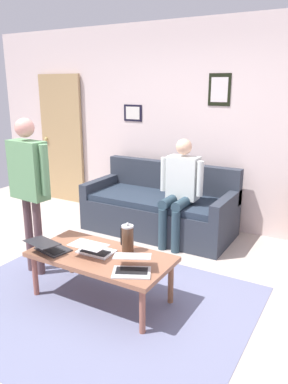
{
  "coord_description": "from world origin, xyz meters",
  "views": [
    {
      "loc": [
        -1.94,
        2.57,
        1.89
      ],
      "look_at": [
        -0.03,
        -0.75,
        0.8
      ],
      "focal_mm": 35.4,
      "sensor_mm": 36.0,
      "label": 1
    }
  ],
  "objects_px": {
    "person_seated": "(180,186)",
    "couch": "(160,209)",
    "coffee_table": "(101,259)",
    "person_standing": "(29,177)",
    "laptop_left": "(94,249)",
    "laptop_center": "(132,267)",
    "french_press": "(128,238)",
    "laptop_right": "(49,247)",
    "interior_door": "(62,140)"
  },
  "relations": [
    {
      "from": "couch",
      "to": "laptop_left",
      "type": "height_order",
      "value": "couch"
    },
    {
      "from": "couch",
      "to": "person_standing",
      "type": "bearing_deg",
      "value": 70.65
    },
    {
      "from": "laptop_center",
      "to": "person_seated",
      "type": "distance_m",
      "value": 1.7
    },
    {
      "from": "laptop_left",
      "to": "person_seated",
      "type": "bearing_deg",
      "value": -94.77
    },
    {
      "from": "interior_door",
      "to": "person_standing",
      "type": "bearing_deg",
      "value": 124.71
    },
    {
      "from": "interior_door",
      "to": "couch",
      "type": "xyz_separation_m",
      "value": [
        -2.06,
        0.46,
        -0.72
      ]
    },
    {
      "from": "interior_door",
      "to": "couch",
      "type": "distance_m",
      "value": 2.23
    },
    {
      "from": "coffee_table",
      "to": "french_press",
      "type": "height_order",
      "value": "french_press"
    },
    {
      "from": "laptop_center",
      "to": "person_standing",
      "type": "distance_m",
      "value": 1.43
    },
    {
      "from": "person_standing",
      "to": "couch",
      "type": "bearing_deg",
      "value": -109.35
    },
    {
      "from": "coffee_table",
      "to": "laptop_center",
      "type": "height_order",
      "value": "laptop_center"
    },
    {
      "from": "couch",
      "to": "person_seated",
      "type": "distance_m",
      "value": 0.61
    },
    {
      "from": "laptop_left",
      "to": "interior_door",
      "type": "bearing_deg",
      "value": -43.89
    },
    {
      "from": "laptop_left",
      "to": "person_standing",
      "type": "bearing_deg",
      "value": -6.5
    },
    {
      "from": "couch",
      "to": "laptop_center",
      "type": "height_order",
      "value": "couch"
    },
    {
      "from": "laptop_center",
      "to": "couch",
      "type": "bearing_deg",
      "value": -68.99
    },
    {
      "from": "laptop_left",
      "to": "person_standing",
      "type": "height_order",
      "value": "person_standing"
    },
    {
      "from": "person_standing",
      "to": "laptop_right",
      "type": "bearing_deg",
      "value": 151.08
    },
    {
      "from": "couch",
      "to": "laptop_center",
      "type": "relative_size",
      "value": 4.81
    },
    {
      "from": "interior_door",
      "to": "person_standing",
      "type": "height_order",
      "value": "interior_door"
    },
    {
      "from": "interior_door",
      "to": "laptop_center",
      "type": "height_order",
      "value": "interior_door"
    },
    {
      "from": "laptop_right",
      "to": "couch",
      "type": "bearing_deg",
      "value": -93.7
    },
    {
      "from": "laptop_left",
      "to": "laptop_right",
      "type": "relative_size",
      "value": 0.9
    },
    {
      "from": "couch",
      "to": "laptop_right",
      "type": "height_order",
      "value": "couch"
    },
    {
      "from": "interior_door",
      "to": "laptop_right",
      "type": "relative_size",
      "value": 5.58
    },
    {
      "from": "person_standing",
      "to": "laptop_left",
      "type": "bearing_deg",
      "value": 173.5
    },
    {
      "from": "person_seated",
      "to": "couch",
      "type": "bearing_deg",
      "value": -30.71
    },
    {
      "from": "interior_door",
      "to": "person_seated",
      "type": "bearing_deg",
      "value": 164.25
    },
    {
      "from": "laptop_center",
      "to": "person_seated",
      "type": "relative_size",
      "value": 0.31
    },
    {
      "from": "person_seated",
      "to": "laptop_left",
      "type": "bearing_deg",
      "value": 85.23
    },
    {
      "from": "laptop_center",
      "to": "person_seated",
      "type": "height_order",
      "value": "person_seated"
    },
    {
      "from": "coffee_table",
      "to": "laptop_center",
      "type": "relative_size",
      "value": 3.18
    },
    {
      "from": "laptop_center",
      "to": "person_standing",
      "type": "bearing_deg",
      "value": -8.97
    },
    {
      "from": "french_press",
      "to": "laptop_right",
      "type": "bearing_deg",
      "value": 30.63
    },
    {
      "from": "interior_door",
      "to": "person_seated",
      "type": "height_order",
      "value": "interior_door"
    },
    {
      "from": "laptop_center",
      "to": "french_press",
      "type": "xyz_separation_m",
      "value": [
        0.24,
        -0.31,
        0.08
      ]
    },
    {
      "from": "person_seated",
      "to": "laptop_center",
      "type": "bearing_deg",
      "value": 101.63
    },
    {
      "from": "coffee_table",
      "to": "person_standing",
      "type": "bearing_deg",
      "value": -4.88
    },
    {
      "from": "french_press",
      "to": "laptop_center",
      "type": "bearing_deg",
      "value": 127.23
    },
    {
      "from": "laptop_right",
      "to": "person_seated",
      "type": "height_order",
      "value": "person_seated"
    },
    {
      "from": "couch",
      "to": "laptop_right",
      "type": "xyz_separation_m",
      "value": [
        0.12,
        1.92,
        0.18
      ]
    },
    {
      "from": "coffee_table",
      "to": "person_seated",
      "type": "relative_size",
      "value": 1.0
    },
    {
      "from": "laptop_right",
      "to": "person_standing",
      "type": "relative_size",
      "value": 0.23
    },
    {
      "from": "laptop_center",
      "to": "laptop_right",
      "type": "relative_size",
      "value": 1.09
    },
    {
      "from": "couch",
      "to": "laptop_center",
      "type": "distance_m",
      "value": 2.02
    },
    {
      "from": "couch",
      "to": "laptop_left",
      "type": "relative_size",
      "value": 5.86
    },
    {
      "from": "laptop_center",
      "to": "french_press",
      "type": "relative_size",
      "value": 1.46
    },
    {
      "from": "couch",
      "to": "coffee_table",
      "type": "relative_size",
      "value": 1.51
    },
    {
      "from": "coffee_table",
      "to": "laptop_right",
      "type": "height_order",
      "value": "laptop_right"
    },
    {
      "from": "french_press",
      "to": "coffee_table",
      "type": "bearing_deg",
      "value": 47.41
    }
  ]
}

